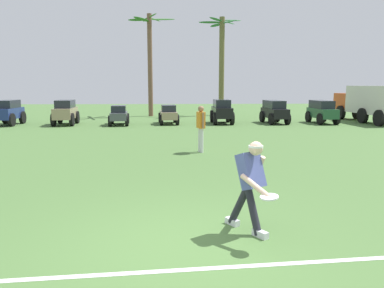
{
  "coord_description": "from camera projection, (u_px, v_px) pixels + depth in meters",
  "views": [
    {
      "loc": [
        -0.07,
        -4.95,
        2.24
      ],
      "look_at": [
        0.3,
        3.54,
        0.9
      ],
      "focal_mm": 35.0,
      "sensor_mm": 36.0,
      "label": 1
    }
  ],
  "objects": [
    {
      "name": "parked_car_slot_e",
      "position": [
        222.0,
        111.0,
        21.96
      ],
      "size": [
        1.2,
        2.37,
        1.4
      ],
      "color": "black",
      "rests_on": "ground_plane"
    },
    {
      "name": "palm_tree_left_of_centre",
      "position": [
        222.0,
        60.0,
        27.5
      ],
      "size": [
        3.14,
        3.21,
        7.11
      ],
      "color": "brown",
      "rests_on": "ground_plane"
    },
    {
      "name": "parked_car_slot_f",
      "position": [
        274.0,
        111.0,
        22.11
      ],
      "size": [
        1.33,
        2.47,
        1.34
      ],
      "color": "black",
      "rests_on": "ground_plane"
    },
    {
      "name": "palm_tree_far_left",
      "position": [
        150.0,
        57.0,
        26.67
      ],
      "size": [
        3.38,
        3.56,
        7.2
      ],
      "color": "brown",
      "rests_on": "ground_plane"
    },
    {
      "name": "field_line_paint",
      "position": [
        182.0,
        270.0,
        4.58
      ],
      "size": [
        22.17,
        1.9,
        0.01
      ],
      "primitive_type": "cube",
      "rotation": [
        0.0,
        0.0,
        0.08
      ],
      "color": "white",
      "rests_on": "ground_plane"
    },
    {
      "name": "parked_car_slot_d",
      "position": [
        168.0,
        114.0,
        21.77
      ],
      "size": [
        1.27,
        2.27,
        1.1
      ],
      "color": "#998466",
      "rests_on": "ground_plane"
    },
    {
      "name": "parked_car_slot_c",
      "position": [
        119.0,
        115.0,
        21.2
      ],
      "size": [
        1.28,
        2.27,
        1.1
      ],
      "color": "#474C51",
      "rests_on": "ground_plane"
    },
    {
      "name": "parked_car_slot_b",
      "position": [
        65.0,
        112.0,
        21.24
      ],
      "size": [
        1.33,
        2.42,
        1.4
      ],
      "color": "#998466",
      "rests_on": "ground_plane"
    },
    {
      "name": "teammate_near_sideline",
      "position": [
        201.0,
        124.0,
        12.48
      ],
      "size": [
        0.29,
        0.49,
        1.56
      ],
      "color": "silver",
      "rests_on": "ground_plane"
    },
    {
      "name": "parked_car_slot_g",
      "position": [
        322.0,
        111.0,
        22.09
      ],
      "size": [
        1.26,
        2.45,
        1.34
      ],
      "color": "#235133",
      "rests_on": "ground_plane"
    },
    {
      "name": "ground_plane",
      "position": [
        181.0,
        247.0,
        5.24
      ],
      "size": [
        80.0,
        80.0,
        0.0
      ],
      "primitive_type": "plane",
      "color": "#4A6E37"
    },
    {
      "name": "frisbee_thrower",
      "position": [
        250.0,
        182.0,
        5.64
      ],
      "size": [
        0.58,
        1.06,
        1.43
      ],
      "color": "#23232D",
      "rests_on": "ground_plane"
    },
    {
      "name": "box_truck",
      "position": [
        367.0,
        102.0,
        22.64
      ],
      "size": [
        1.72,
        5.97,
        2.2
      ],
      "color": "#CC4C19",
      "rests_on": "ground_plane"
    },
    {
      "name": "frisbee_in_flight",
      "position": [
        269.0,
        197.0,
        5.08
      ],
      "size": [
        0.35,
        0.35,
        0.05
      ],
      "color": "white"
    },
    {
      "name": "parked_car_slot_a",
      "position": [
        8.0,
        112.0,
        21.1
      ],
      "size": [
        1.21,
        2.37,
        1.4
      ],
      "color": "navy",
      "rests_on": "ground_plane"
    }
  ]
}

